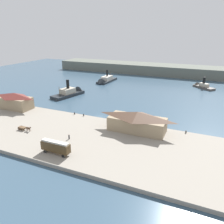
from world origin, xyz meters
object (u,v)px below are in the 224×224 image
at_px(street_tram, 56,146).
at_px(pedestrian_near_east_shed, 69,137).
at_px(horse_cart, 24,128).
at_px(ferry_approaching_west, 105,81).
at_px(pedestrian_walking_west, 55,143).
at_px(mooring_post_center_west, 75,113).
at_px(mooring_post_center_east, 84,115).
at_px(ferry_shed_customs_shed, 137,121).
at_px(ferry_outer_harbor, 202,86).
at_px(ferry_shed_west_terminal, 15,101).
at_px(mooring_post_west, 186,132).
at_px(ferry_departing_north, 72,92).

xyz_separation_m(street_tram, pedestrian_near_east_shed, (-1.74, 9.38, -1.57)).
distance_m(horse_cart, ferry_approaching_west, 88.31).
relative_size(pedestrian_walking_west, mooring_post_center_west, 1.95).
relative_size(street_tram, mooring_post_center_east, 10.22).
height_order(ferry_shed_customs_shed, horse_cart, ferry_shed_customs_shed).
xyz_separation_m(mooring_post_center_west, ferry_outer_harbor, (47.83, 78.09, -0.44)).
height_order(ferry_shed_west_terminal, ferry_shed_customs_shed, ferry_shed_west_terminal).
relative_size(mooring_post_west, ferry_departing_north, 0.04).
height_order(ferry_shed_customs_shed, mooring_post_center_west, ferry_shed_customs_shed).
bearing_deg(ferry_departing_north, pedestrian_near_east_shed, -57.35).
distance_m(mooring_post_center_east, ferry_departing_north, 38.46).
relative_size(mooring_post_west, ferry_outer_harbor, 0.06).
bearing_deg(ferry_outer_harbor, street_tram, -108.00).
relative_size(ferry_shed_west_terminal, mooring_post_center_east, 17.62).
bearing_deg(mooring_post_west, pedestrian_near_east_shed, -149.76).
distance_m(ferry_shed_west_terminal, mooring_post_center_east, 34.43).
distance_m(horse_cart, pedestrian_near_east_shed, 18.92).
bearing_deg(ferry_approaching_west, horse_cart, -84.11).
height_order(ferry_shed_west_terminal, pedestrian_walking_west, ferry_shed_west_terminal).
bearing_deg(mooring_post_west, street_tram, -138.29).
xyz_separation_m(ferry_shed_customs_shed, ferry_departing_north, (-50.53, 33.97, -3.37)).
bearing_deg(mooring_post_center_east, pedestrian_near_east_shed, -72.52).
distance_m(pedestrian_near_east_shed, mooring_post_west, 41.05).
relative_size(mooring_post_center_west, ferry_approaching_west, 0.04).
bearing_deg(mooring_post_west, ferry_departing_north, 156.79).
bearing_deg(mooring_post_center_west, horse_cart, -110.44).
distance_m(ferry_shed_west_terminal, pedestrian_walking_west, 44.50).
bearing_deg(mooring_post_center_west, ferry_outer_harbor, 58.51).
bearing_deg(ferry_shed_customs_shed, ferry_outer_harbor, 77.78).
distance_m(horse_cart, mooring_post_west, 58.41).
bearing_deg(ferry_shed_west_terminal, pedestrian_walking_west, -29.18).
relative_size(ferry_shed_customs_shed, mooring_post_west, 23.01).
height_order(ferry_shed_customs_shed, pedestrian_near_east_shed, ferry_shed_customs_shed).
relative_size(pedestrian_near_east_shed, mooring_post_west, 1.96).
height_order(ferry_shed_west_terminal, mooring_post_west, ferry_shed_west_terminal).
relative_size(ferry_shed_west_terminal, horse_cart, 2.74).
xyz_separation_m(street_tram, ferry_approaching_west, (-29.71, 96.57, -2.26)).
bearing_deg(mooring_post_center_east, pedestrian_walking_west, -79.57).
relative_size(pedestrian_walking_west, ferry_outer_harbor, 0.12).
bearing_deg(pedestrian_walking_west, street_tram, -49.74).
bearing_deg(ferry_shed_west_terminal, mooring_post_center_east, 6.96).
distance_m(street_tram, mooring_post_center_west, 32.57).
xyz_separation_m(horse_cart, ferry_outer_harbor, (55.73, 99.28, -0.91)).
relative_size(pedestrian_walking_west, pedestrian_near_east_shed, 1.00).
bearing_deg(mooring_post_center_west, ferry_approaching_west, 104.28).
bearing_deg(ferry_approaching_west, street_tram, -72.90).
height_order(street_tram, pedestrian_walking_west, street_tram).
xyz_separation_m(ferry_shed_customs_shed, mooring_post_center_east, (-25.27, 4.96, -3.25)).
bearing_deg(ferry_approaching_west, pedestrian_near_east_shed, -72.21).
distance_m(ferry_approaching_west, ferry_outer_harbor, 65.79).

